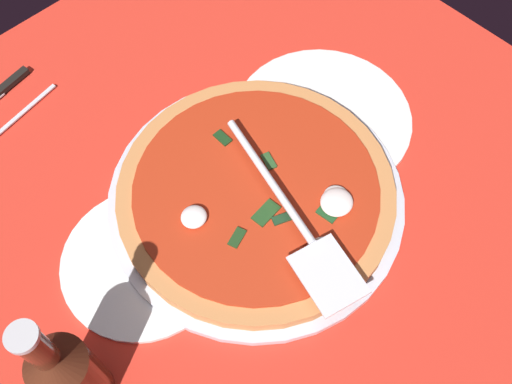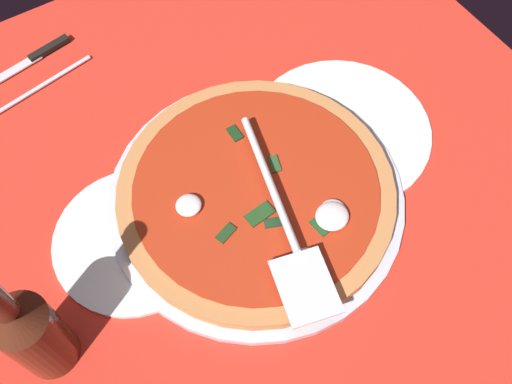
% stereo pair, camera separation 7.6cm
% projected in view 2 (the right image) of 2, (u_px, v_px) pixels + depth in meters
% --- Properties ---
extents(ground_plane, '(1.01, 1.01, 0.01)m').
position_uv_depth(ground_plane, '(243.00, 218.00, 0.78)').
color(ground_plane, red).
extents(checker_pattern, '(1.01, 1.01, 0.00)m').
position_uv_depth(checker_pattern, '(243.00, 216.00, 0.77)').
color(checker_pattern, silver).
rests_on(checker_pattern, ground_plane).
extents(pizza_pan, '(0.39, 0.39, 0.01)m').
position_uv_depth(pizza_pan, '(256.00, 198.00, 0.78)').
color(pizza_pan, silver).
rests_on(pizza_pan, ground_plane).
extents(dinner_plate_left, '(0.25, 0.25, 0.01)m').
position_uv_depth(dinner_plate_left, '(341.00, 131.00, 0.84)').
color(dinner_plate_left, white).
rests_on(dinner_plate_left, ground_plane).
extents(dinner_plate_right, '(0.21, 0.21, 0.01)m').
position_uv_depth(dinner_plate_right, '(134.00, 240.00, 0.75)').
color(dinner_plate_right, white).
rests_on(dinner_plate_right, ground_plane).
extents(pizza, '(0.36, 0.36, 0.03)m').
position_uv_depth(pizza, '(257.00, 193.00, 0.76)').
color(pizza, '#C87E45').
rests_on(pizza, pizza_pan).
extents(pizza_server, '(0.11, 0.29, 0.01)m').
position_uv_depth(pizza_server, '(286.00, 224.00, 0.71)').
color(pizza_server, silver).
rests_on(pizza_server, pizza).
extents(place_setting_near, '(0.21, 0.15, 0.01)m').
position_uv_depth(place_setting_near, '(31.00, 77.00, 0.89)').
color(place_setting_near, white).
rests_on(place_setting_near, ground_plane).
extents(beer_bottle, '(0.06, 0.06, 0.22)m').
position_uv_depth(beer_bottle, '(31.00, 332.00, 0.61)').
color(beer_bottle, '#4B2113').
rests_on(beer_bottle, ground_plane).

